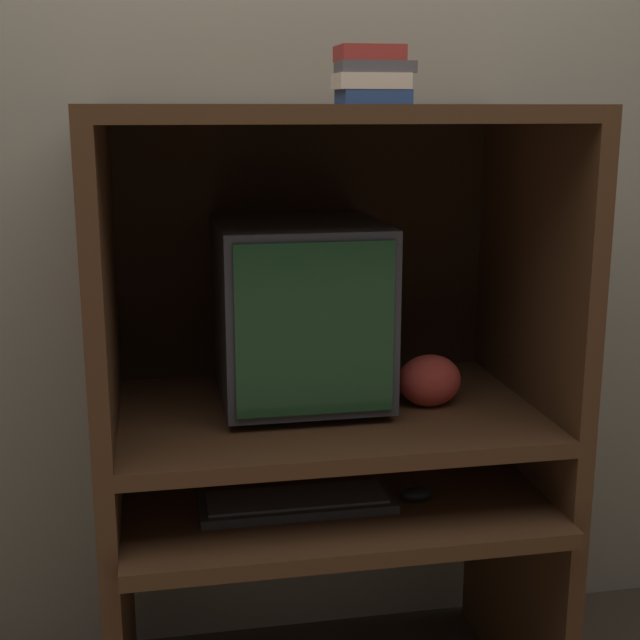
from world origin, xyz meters
TOP-DOWN VIEW (x-y plane):
  - wall_back at (0.00, 0.70)m, footprint 6.00×0.06m
  - desk_base at (0.00, 0.27)m, footprint 1.04×0.69m
  - desk_monitor_shelf at (0.00, 0.32)m, footprint 1.04×0.64m
  - hutch_upper at (0.00, 0.36)m, footprint 1.04×0.64m
  - crt_monitor at (-0.05, 0.39)m, footprint 0.38×0.43m
  - keyboard at (-0.09, 0.19)m, footprint 0.43×0.15m
  - mouse at (0.18, 0.18)m, footprint 0.08×0.05m
  - snack_bag at (0.24, 0.29)m, footprint 0.15×0.11m
  - book_stack at (0.10, 0.34)m, footprint 0.17×0.13m

SIDE VIEW (x-z plane):
  - desk_base at x=0.00m, z-range 0.09..0.69m
  - keyboard at x=-0.09m, z-range 0.60..0.63m
  - mouse at x=0.18m, z-range 0.60..0.63m
  - desk_monitor_shelf at x=0.00m, z-range 0.65..0.84m
  - snack_bag at x=0.24m, z-range 0.79..0.91m
  - crt_monitor at x=-0.05m, z-range 0.79..1.22m
  - hutch_upper at x=0.00m, z-range 0.90..1.59m
  - wall_back at x=0.00m, z-range 0.00..2.60m
  - book_stack at x=0.10m, z-range 1.48..1.60m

